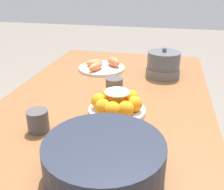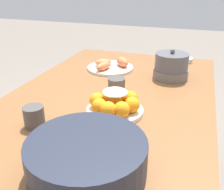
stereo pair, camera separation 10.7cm
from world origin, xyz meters
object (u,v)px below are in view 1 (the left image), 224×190
object	(u,v)px
cake_plate	(117,104)
warming_pot	(163,64)
sauce_bowl	(172,58)
cup_far	(114,86)
cup_near	(38,121)
seafood_platter	(102,66)
dining_table	(108,115)
serving_bowl	(104,157)

from	to	relation	value
cake_plate	warming_pot	bearing A→B (deg)	161.07
sauce_bowl	cup_far	bearing A→B (deg)	-22.29
cup_near	sauce_bowl	bearing A→B (deg)	155.29
sauce_bowl	warming_pot	size ratio (longest dim) A/B	0.55
seafood_platter	dining_table	bearing A→B (deg)	18.22
dining_table	sauce_bowl	bearing A→B (deg)	156.58
serving_bowl	cup_far	bearing A→B (deg)	-171.00
cup_far	dining_table	bearing A→B (deg)	-45.26
serving_bowl	warming_pot	distance (m)	0.80
warming_pot	cup_near	bearing A→B (deg)	-31.49
serving_bowl	cup_near	world-z (taller)	serving_bowl
cup_near	warming_pot	size ratio (longest dim) A/B	0.43
cup_near	warming_pot	bearing A→B (deg)	148.51
cup_near	dining_table	bearing A→B (deg)	152.88
dining_table	serving_bowl	bearing A→B (deg)	12.26
cup_far	seafood_platter	bearing A→B (deg)	-156.74
seafood_platter	cup_far	world-z (taller)	cup_far
cake_plate	warming_pot	world-z (taller)	warming_pot
warming_pot	serving_bowl	bearing A→B (deg)	-8.56
cake_plate	cup_near	distance (m)	0.30
cup_near	warming_pot	distance (m)	0.74
seafood_platter	cup_far	distance (m)	0.35
sauce_bowl	cup_far	distance (m)	0.65
cake_plate	sauce_bowl	size ratio (longest dim) A/B	2.25
serving_bowl	warming_pot	world-z (taller)	warming_pot
dining_table	serving_bowl	world-z (taller)	serving_bowl
sauce_bowl	warming_pot	xyz separation A→B (m)	(0.31, -0.05, 0.05)
sauce_bowl	serving_bowl	bearing A→B (deg)	-8.54
serving_bowl	cup_far	distance (m)	0.51
seafood_platter	cup_far	xyz separation A→B (m)	(0.32, 0.14, 0.02)
sauce_bowl	seafood_platter	distance (m)	0.47
sauce_bowl	seafood_platter	xyz separation A→B (m)	(0.28, -0.38, 0.01)
cake_plate	cup_far	size ratio (longest dim) A/B	2.81
cup_far	warming_pot	distance (m)	0.35
dining_table	cake_plate	bearing A→B (deg)	26.89
seafood_platter	warming_pot	xyz separation A→B (m)	(0.03, 0.34, 0.04)
dining_table	warming_pot	distance (m)	0.42
seafood_platter	warming_pot	world-z (taller)	warming_pot
seafood_platter	sauce_bowl	bearing A→B (deg)	125.76
dining_table	serving_bowl	size ratio (longest dim) A/B	4.51
dining_table	cake_plate	world-z (taller)	cake_plate
serving_bowl	warming_pot	bearing A→B (deg)	171.44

